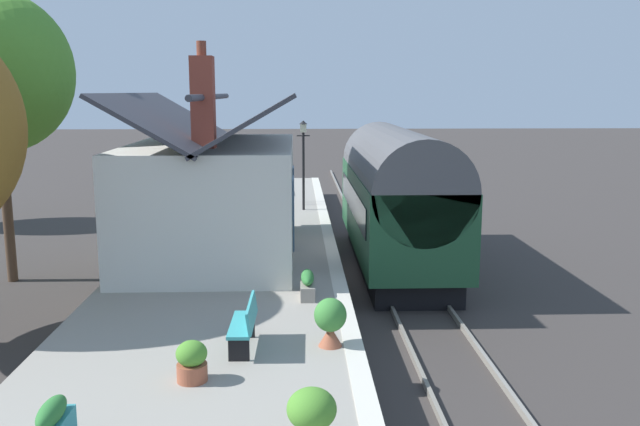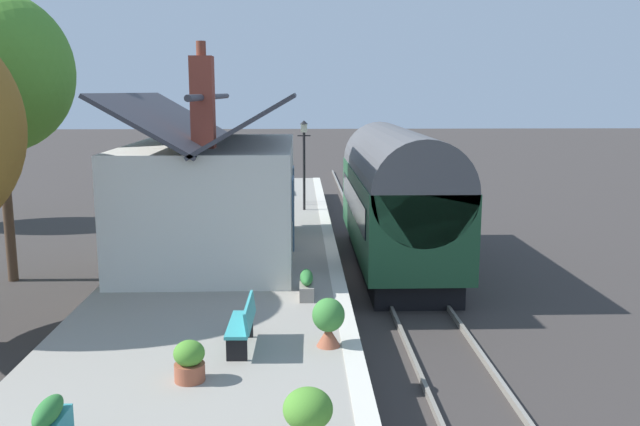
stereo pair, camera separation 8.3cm
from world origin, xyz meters
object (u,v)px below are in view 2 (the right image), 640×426
Objects in this scene: station_sign_board at (304,175)px; planter_bench_right at (308,416)px; bench_near_building at (272,183)px; planter_by_door at (49,425)px; planter_bench_left at (328,320)px; planter_corner_building at (307,284)px; train at (397,197)px; bench_platform_end at (243,323)px; station_building at (214,195)px; planter_under_sign at (189,361)px; lamp_post_platform at (304,147)px; planter_edge_near at (258,182)px.

planter_bench_right is at bearing 179.67° from station_sign_board.
bench_near_building is 22.05m from planter_by_door.
planter_bench_left reaches higher than planter_by_door.
planter_by_door is 7.31m from planter_corner_building.
planter_by_door is at bearing 169.85° from station_sign_board.
station_sign_board is at bearing 21.82° from train.
bench_platform_end is 15.98m from station_sign_board.
station_building is 11.08m from planter_bench_right.
planter_bench_left is 2.69m from planter_under_sign.
planter_bench_right is (-6.55, 0.06, 0.15)m from planter_corner_building.
lamp_post_platform is at bearing -0.35° from planter_bench_right.
planter_bench_right is (-3.43, -1.10, -0.05)m from bench_platform_end.
bench_near_building is 1.77× the size of planter_bench_right.
lamp_post_platform is (-4.26, -1.41, 1.96)m from bench_near_building.
lamp_post_platform is (7.05, -2.59, 0.75)m from station_building.
train is 6.07× the size of station_sign_board.
planter_corner_building is 4.86m from planter_under_sign.
planter_bench_left is at bearing 164.16° from train.
planter_bench_right is at bearing -176.62° from bench_near_building.
planter_edge_near is 16.33m from planter_corner_building.
planter_bench_left is 0.26× the size of lamp_post_platform.
bench_platform_end is 0.99× the size of bench_near_building.
bench_near_building is 1.30× the size of planter_corner_building.
planter_under_sign is 0.19× the size of lamp_post_platform.
bench_platform_end reaches higher than planter_bench_right.
planter_bench_left reaches higher than planter_bench_right.
planter_corner_building is (-16.20, -2.04, -0.17)m from planter_edge_near.
train reaches higher than planter_corner_building.
bench_near_building is (11.31, -1.18, -1.21)m from station_building.
station_building is 7.45× the size of planter_corner_building.
planter_edge_near is 0.79× the size of planter_corner_building.
planter_edge_near is at bearing 7.11° from planter_bench_left.
planter_under_sign is at bearing 121.97° from planter_bench_left.
train is 9.21m from planter_bench_left.
lamp_post_platform is at bearing -161.66° from bench_near_building.
station_building is 10.14× the size of planter_bench_right.
bench_near_building is at bearing -136.31° from planter_edge_near.
train is at bearing -158.18° from station_sign_board.
station_building is 7.55m from lamp_post_platform.
station_building is 5.09m from planter_corner_building.
station_building is at bearing 174.06° from bench_near_building.
planter_bench_left is at bearing -178.75° from lamp_post_platform.
lamp_post_platform is at bearing 179.96° from station_sign_board.
train is at bearing -24.34° from bench_platform_end.
planter_corner_building is 11.43m from lamp_post_platform.
lamp_post_platform is at bearing -20.16° from station_building.
train is 12.70m from planter_bench_right.
lamp_post_platform reaches higher than planter_under_sign.
train is 10.63m from bench_near_building.
planter_bench_right is at bearing 166.67° from train.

